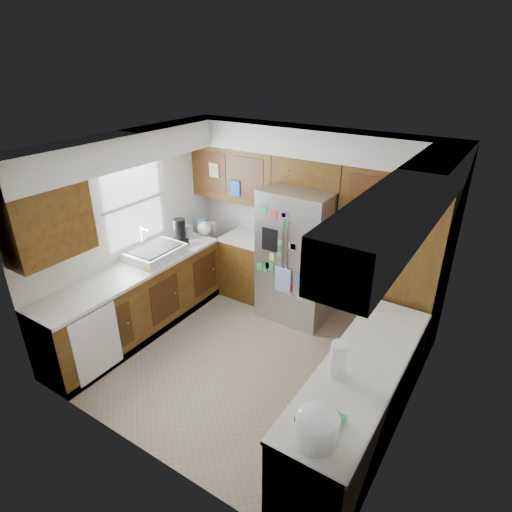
{
  "coord_description": "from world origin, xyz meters",
  "views": [
    {
      "loc": [
        2.29,
        -3.36,
        3.34
      ],
      "look_at": [
        -0.11,
        0.35,
        1.2
      ],
      "focal_mm": 30.0,
      "sensor_mm": 36.0,
      "label": 1
    }
  ],
  "objects_px": {
    "pantry": "(416,274)",
    "fridge": "(298,255)",
    "rice_cooker": "(317,425)",
    "paper_towel": "(338,359)"
  },
  "relations": [
    {
      "from": "fridge",
      "to": "paper_towel",
      "type": "xyz_separation_m",
      "value": [
        1.35,
        -1.89,
        0.17
      ]
    },
    {
      "from": "pantry",
      "to": "rice_cooker",
      "type": "bearing_deg",
      "value": -90.01
    },
    {
      "from": "rice_cooker",
      "to": "pantry",
      "type": "bearing_deg",
      "value": 89.99
    },
    {
      "from": "pantry",
      "to": "fridge",
      "type": "relative_size",
      "value": 1.19
    },
    {
      "from": "paper_towel",
      "to": "rice_cooker",
      "type": "bearing_deg",
      "value": -78.0
    },
    {
      "from": "rice_cooker",
      "to": "paper_towel",
      "type": "distance_m",
      "value": 0.71
    },
    {
      "from": "fridge",
      "to": "rice_cooker",
      "type": "xyz_separation_m",
      "value": [
        1.5,
        -2.58,
        0.16
      ]
    },
    {
      "from": "pantry",
      "to": "fridge",
      "type": "xyz_separation_m",
      "value": [
        -1.5,
        0.05,
        -0.17
      ]
    },
    {
      "from": "pantry",
      "to": "rice_cooker",
      "type": "relative_size",
      "value": 6.86
    },
    {
      "from": "pantry",
      "to": "fridge",
      "type": "bearing_deg",
      "value": 177.94
    }
  ]
}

